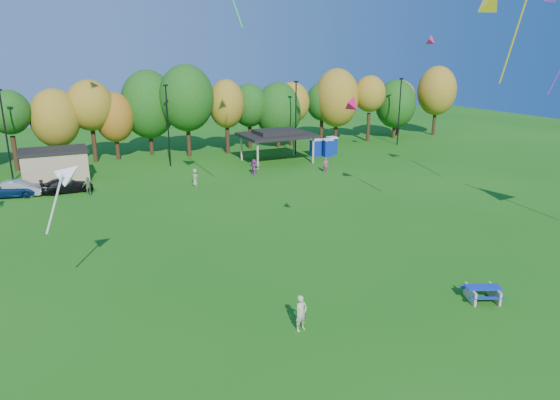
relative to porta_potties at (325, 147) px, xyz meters
name	(u,v)px	position (x,y,z in m)	size (l,w,h in m)	color
ground	(344,355)	(-20.99, -37.78, -1.10)	(160.00, 160.00, 0.00)	#19600F
tree_line	(131,110)	(-22.01, 7.73, 4.82)	(93.57, 10.55, 11.15)	black
lamp_posts	(168,123)	(-18.99, 2.22, 3.80)	(64.50, 0.25, 9.09)	black
utility_building	(55,165)	(-30.99, 0.22, 0.54)	(6.30, 4.30, 3.25)	tan
pavilion	(277,134)	(-6.99, -0.78, 2.13)	(8.20, 6.20, 3.77)	tan
porta_potties	(325,147)	(0.00, 0.00, 0.00)	(3.75, 2.21, 2.18)	#0B2695
picnic_table	(482,292)	(-11.76, -36.61, -0.65)	(2.22, 2.06, 0.77)	tan
kite_flyer	(301,313)	(-21.70, -35.16, -0.22)	(0.64, 0.42, 1.76)	beige
car_b	(18,188)	(-34.34, -4.20, -0.38)	(1.52, 4.36, 1.44)	#99999E
car_c	(13,189)	(-34.74, -4.12, -0.45)	(2.14, 4.64, 1.29)	navy
car_d	(67,185)	(-30.25, -4.70, -0.44)	(1.83, 4.51, 1.31)	black
far_person_0	(326,165)	(-4.55, -8.02, -0.29)	(0.59, 0.39, 1.62)	#A44D5F
far_person_1	(254,167)	(-11.96, -5.76, -0.25)	(1.57, 0.50, 1.69)	#A74594
far_person_2	(195,177)	(-18.87, -7.56, -0.25)	(0.83, 0.54, 1.69)	gray
far_person_3	(88,187)	(-28.56, -6.90, -0.22)	(1.03, 0.43, 1.76)	#678451
kite_4	(70,173)	(-30.62, -28.94, 6.00)	(2.29, 1.52, 3.53)	silver
kite_6	(431,39)	(5.44, -11.50, 12.69)	(1.77, 1.70, 1.41)	#EC1B54
kite_11	(492,1)	(-7.41, -30.98, 14.19)	(1.87, 3.36, 5.53)	yellow
kite_15	(352,102)	(-16.36, -30.58, 8.85)	(1.34, 1.26, 1.07)	#E10C50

